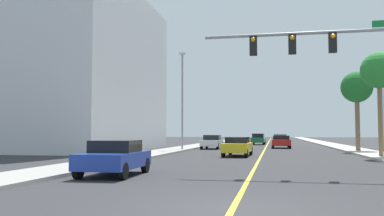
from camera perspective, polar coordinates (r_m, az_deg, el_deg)
name	(u,v)px	position (r m, az deg, el deg)	size (l,w,h in m)	color
ground	(266,146)	(51.36, 10.34, -5.28)	(192.00, 192.00, 0.00)	#2D2D30
sidewalk_left	(200,145)	(52.18, 1.12, -5.22)	(2.73, 168.00, 0.15)	#9E9B93
sidewalk_right	(337,146)	(51.88, 19.60, -5.03)	(2.73, 168.00, 0.15)	#B2ADA3
lane_marking_center	(266,146)	(51.36, 10.34, -5.27)	(0.16, 144.00, 0.01)	yellow
building_left_near	(58,73)	(44.44, -18.13, 4.61)	(17.37, 21.12, 15.58)	silver
traffic_signal_mast	(353,58)	(18.20, 21.57, 6.48)	(9.46, 0.36, 6.20)	gray
street_lamp	(182,96)	(38.30, -1.36, 1.69)	(0.56, 0.28, 9.09)	gray
palm_mid	(379,72)	(30.54, 24.63, 4.62)	(2.45, 2.45, 7.00)	brown
palm_far	(357,88)	(39.04, 21.99, 2.56)	(2.76, 2.76, 6.96)	brown
car_green	(258,139)	(57.82, 9.24, -4.30)	(1.95, 4.34, 1.55)	#196638
car_white	(212,142)	(42.72, 2.82, -4.73)	(1.90, 4.25, 1.44)	white
car_gray	(280,140)	(55.27, 12.23, -4.35)	(1.97, 4.38, 1.44)	slate
car_red	(281,141)	(45.76, 12.31, -4.57)	(2.01, 4.41, 1.37)	red
car_blue	(115,157)	(16.78, -10.75, -6.77)	(2.04, 3.93, 1.41)	#1E389E
car_yellow	(238,146)	(29.94, 6.39, -5.31)	(1.94, 4.65, 1.38)	gold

